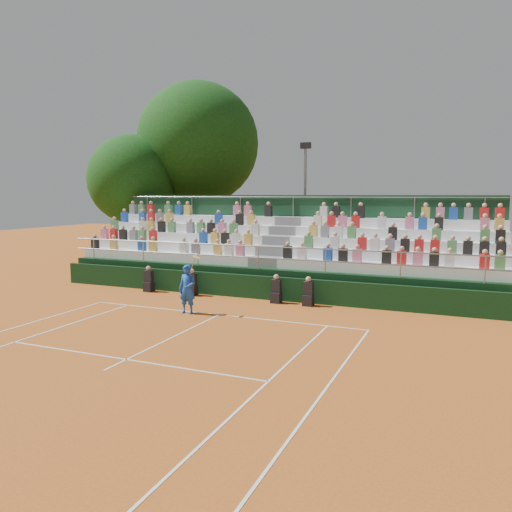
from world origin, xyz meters
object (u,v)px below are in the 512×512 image
at_px(tennis_player, 187,289).
at_px(floodlight_mast, 305,196).
at_px(tree_west, 132,180).
at_px(tree_east, 198,144).

distance_m(tennis_player, floodlight_mast, 12.83).
bearing_deg(floodlight_mast, tree_west, -173.83).
relative_size(tennis_player, tree_west, 0.27).
xyz_separation_m(tree_west, floodlight_mast, (11.31, 1.22, -1.02)).
bearing_deg(tree_east, tennis_player, -62.28).
xyz_separation_m(tree_east, floodlight_mast, (8.23, -2.01, -3.48)).
bearing_deg(tree_west, tree_east, 46.44).
relative_size(tennis_player, tree_east, 0.19).
xyz_separation_m(tennis_player, tree_east, (-7.54, 14.35, 6.92)).
bearing_deg(tree_east, floodlight_mast, -13.73).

